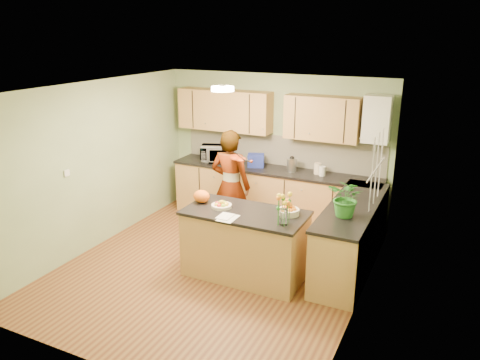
% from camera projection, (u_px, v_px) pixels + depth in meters
% --- Properties ---
extents(floor, '(4.50, 4.50, 0.00)m').
position_uv_depth(floor, '(215.00, 268.00, 6.58)').
color(floor, '#5E2F1B').
rests_on(floor, ground).
extents(ceiling, '(4.00, 4.50, 0.02)m').
position_uv_depth(ceiling, '(211.00, 88.00, 5.81)').
color(ceiling, white).
rests_on(ceiling, wall_back).
extents(wall_back, '(4.00, 0.02, 2.50)m').
position_uv_depth(wall_back, '(276.00, 147.00, 8.12)').
color(wall_back, gray).
rests_on(wall_back, floor).
extents(wall_front, '(4.00, 0.02, 2.50)m').
position_uv_depth(wall_front, '(94.00, 254.00, 4.26)').
color(wall_front, gray).
rests_on(wall_front, floor).
extents(wall_left, '(0.02, 4.50, 2.50)m').
position_uv_depth(wall_left, '(96.00, 165.00, 7.02)').
color(wall_left, gray).
rests_on(wall_left, floor).
extents(wall_right, '(0.02, 4.50, 2.50)m').
position_uv_depth(wall_right, '(366.00, 207.00, 5.37)').
color(wall_right, gray).
rests_on(wall_right, floor).
extents(back_counter, '(3.64, 0.62, 0.94)m').
position_uv_depth(back_counter, '(274.00, 195.00, 8.06)').
color(back_counter, '#A57B42').
rests_on(back_counter, floor).
extents(right_counter, '(0.62, 2.24, 0.94)m').
position_uv_depth(right_counter, '(352.00, 236.00, 6.46)').
color(right_counter, '#A57B42').
rests_on(right_counter, floor).
extents(splashback, '(3.60, 0.02, 0.52)m').
position_uv_depth(splashback, '(281.00, 150.00, 8.08)').
color(splashback, white).
rests_on(splashback, back_counter).
extents(upper_cabinets, '(3.20, 0.34, 0.70)m').
position_uv_depth(upper_cabinets, '(263.00, 113.00, 7.86)').
color(upper_cabinets, '#A57B42').
rests_on(upper_cabinets, wall_back).
extents(boiler, '(0.40, 0.30, 0.86)m').
position_uv_depth(boiler, '(377.00, 119.00, 7.08)').
color(boiler, white).
rests_on(boiler, wall_back).
extents(window_right, '(0.01, 1.30, 1.05)m').
position_uv_depth(window_right, '(377.00, 169.00, 5.79)').
color(window_right, white).
rests_on(window_right, wall_right).
extents(light_switch, '(0.02, 0.09, 0.09)m').
position_uv_depth(light_switch, '(67.00, 173.00, 6.48)').
color(light_switch, white).
rests_on(light_switch, wall_left).
extents(ceiling_lamp, '(0.30, 0.30, 0.07)m').
position_uv_depth(ceiling_lamp, '(223.00, 89.00, 6.07)').
color(ceiling_lamp, '#FFEABF').
rests_on(ceiling_lamp, ceiling).
extents(peninsula_island, '(1.61, 0.83, 0.92)m').
position_uv_depth(peninsula_island, '(245.00, 244.00, 6.26)').
color(peninsula_island, '#A57B42').
rests_on(peninsula_island, floor).
extents(fruit_dish, '(0.27, 0.27, 0.10)m').
position_uv_depth(fruit_dish, '(222.00, 205.00, 6.25)').
color(fruit_dish, beige).
rests_on(fruit_dish, peninsula_island).
extents(orange_bowl, '(0.27, 0.27, 0.16)m').
position_uv_depth(orange_bowl, '(289.00, 210.00, 6.00)').
color(orange_bowl, beige).
rests_on(orange_bowl, peninsula_island).
extents(flower_vase, '(0.24, 0.24, 0.45)m').
position_uv_depth(flower_vase, '(284.00, 202.00, 5.62)').
color(flower_vase, silver).
rests_on(flower_vase, peninsula_island).
extents(orange_bag, '(0.29, 0.26, 0.18)m').
position_uv_depth(orange_bag, '(202.00, 196.00, 6.41)').
color(orange_bag, orange).
rests_on(orange_bag, peninsula_island).
extents(papers, '(0.21, 0.29, 0.01)m').
position_uv_depth(papers, '(228.00, 218.00, 5.90)').
color(papers, silver).
rests_on(papers, peninsula_island).
extents(violinist, '(0.65, 0.43, 1.77)m').
position_uv_depth(violinist, '(231.00, 186.00, 7.23)').
color(violinist, '#E0B189').
rests_on(violinist, floor).
extents(violin, '(0.64, 0.55, 0.16)m').
position_uv_depth(violin, '(236.00, 158.00, 6.80)').
color(violin, '#580D05').
rests_on(violin, violinist).
extents(microwave, '(0.62, 0.53, 0.29)m').
position_uv_depth(microwave, '(216.00, 154.00, 8.32)').
color(microwave, white).
rests_on(microwave, back_counter).
extents(blue_box, '(0.33, 0.28, 0.22)m').
position_uv_depth(blue_box, '(256.00, 160.00, 8.03)').
color(blue_box, '#202E97').
rests_on(blue_box, back_counter).
extents(kettle, '(0.16, 0.16, 0.30)m').
position_uv_depth(kettle, '(292.00, 164.00, 7.77)').
color(kettle, '#B2B3B7').
rests_on(kettle, back_counter).
extents(jar_cream, '(0.14, 0.14, 0.18)m').
position_uv_depth(jar_cream, '(318.00, 169.00, 7.63)').
color(jar_cream, beige).
rests_on(jar_cream, back_counter).
extents(jar_white, '(0.13, 0.13, 0.16)m').
position_uv_depth(jar_white, '(322.00, 171.00, 7.54)').
color(jar_white, white).
rests_on(jar_white, back_counter).
extents(potted_plant, '(0.53, 0.49, 0.51)m').
position_uv_depth(potted_plant, '(347.00, 198.00, 5.83)').
color(potted_plant, '#2A7527').
rests_on(potted_plant, right_counter).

